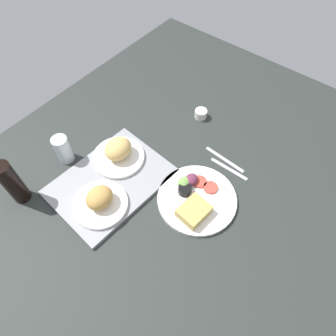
# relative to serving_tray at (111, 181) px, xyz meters

# --- Properties ---
(ground_plane) EXTENTS (1.90, 1.50, 0.03)m
(ground_plane) POSITION_rel_serving_tray_xyz_m (0.16, -0.18, -0.02)
(ground_plane) COLOR #282D2B
(serving_tray) EXTENTS (0.47, 0.36, 0.02)m
(serving_tray) POSITION_rel_serving_tray_xyz_m (0.00, 0.00, 0.00)
(serving_tray) COLOR gray
(serving_tray) RESTS_ON ground_plane
(bread_plate_near) EXTENTS (0.20, 0.20, 0.08)m
(bread_plate_near) POSITION_rel_serving_tray_xyz_m (-0.10, -0.05, 0.04)
(bread_plate_near) COLOR white
(bread_plate_near) RESTS_ON serving_tray
(bread_plate_far) EXTENTS (0.21, 0.21, 0.09)m
(bread_plate_far) POSITION_rel_serving_tray_xyz_m (0.10, 0.05, 0.04)
(bread_plate_far) COLOR white
(bread_plate_far) RESTS_ON serving_tray
(plate_with_salad) EXTENTS (0.30, 0.30, 0.05)m
(plate_with_salad) POSITION_rel_serving_tray_xyz_m (0.14, -0.31, 0.01)
(plate_with_salad) COLOR white
(plate_with_salad) RESTS_ON ground_plane
(drinking_glass) EXTENTS (0.06, 0.06, 0.13)m
(drinking_glass) POSITION_rel_serving_tray_xyz_m (-0.03, 0.23, 0.05)
(drinking_glass) COLOR silver
(drinking_glass) RESTS_ON ground_plane
(soda_bottle) EXTENTS (0.06, 0.06, 0.20)m
(soda_bottle) POSITION_rel_serving_tray_xyz_m (-0.26, 0.22, 0.09)
(soda_bottle) COLOR black
(soda_bottle) RESTS_ON ground_plane
(espresso_cup) EXTENTS (0.06, 0.06, 0.04)m
(espresso_cup) POSITION_rel_serving_tray_xyz_m (0.52, -0.07, 0.01)
(espresso_cup) COLOR silver
(espresso_cup) RESTS_ON ground_plane
(fork) EXTENTS (0.02, 0.17, 0.01)m
(fork) POSITION_rel_serving_tray_xyz_m (0.35, -0.33, -0.01)
(fork) COLOR #B7B7BC
(fork) RESTS_ON ground_plane
(knife) EXTENTS (0.02, 0.19, 0.01)m
(knife) POSITION_rel_serving_tray_xyz_m (0.38, -0.29, -0.01)
(knife) COLOR #B7B7BC
(knife) RESTS_ON ground_plane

